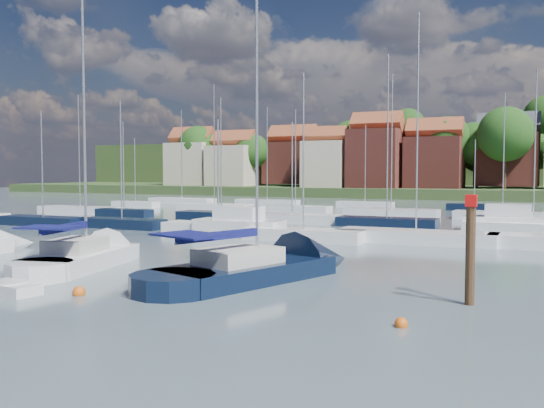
% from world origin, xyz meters
% --- Properties ---
extents(ground, '(260.00, 260.00, 0.00)m').
position_xyz_m(ground, '(0.00, 40.00, 0.00)').
color(ground, '#46585F').
rests_on(ground, ground).
extents(sailboat_centre, '(5.54, 12.02, 15.80)m').
position_xyz_m(sailboat_centre, '(-5.60, 4.03, 0.35)').
color(sailboat_centre, white).
rests_on(sailboat_centre, ground).
extents(sailboat_navy, '(7.58, 13.85, 18.49)m').
position_xyz_m(sailboat_navy, '(4.85, 4.69, 0.35)').
color(sailboat_navy, black).
rests_on(sailboat_navy, ground).
extents(tender, '(2.80, 1.68, 0.57)m').
position_xyz_m(tender, '(-3.14, -3.72, 0.22)').
color(tender, white).
rests_on(tender, ground).
extents(timber_piling, '(0.40, 0.40, 6.37)m').
position_xyz_m(timber_piling, '(14.05, 2.01, 1.08)').
color(timber_piling, '#4C331E').
rests_on(timber_piling, ground).
extents(buoy_c, '(0.46, 0.46, 0.46)m').
position_xyz_m(buoy_c, '(-4.27, -1.48, 0.00)').
color(buoy_c, '#D85914').
rests_on(buoy_c, ground).
extents(buoy_d, '(0.53, 0.53, 0.53)m').
position_xyz_m(buoy_d, '(-0.44, -2.81, 0.00)').
color(buoy_d, '#D85914').
rests_on(buoy_d, ground).
extents(buoy_e, '(0.42, 0.42, 0.42)m').
position_xyz_m(buoy_e, '(4.19, 5.85, 0.00)').
color(buoy_e, '#D85914').
rests_on(buoy_e, ground).
extents(buoy_f, '(0.44, 0.44, 0.44)m').
position_xyz_m(buoy_f, '(12.47, -2.27, 0.00)').
color(buoy_f, '#D85914').
rests_on(buoy_f, ground).
extents(marina_field, '(79.62, 41.41, 15.93)m').
position_xyz_m(marina_field, '(1.91, 35.15, 0.43)').
color(marina_field, white).
rests_on(marina_field, ground).
extents(far_shore_town, '(212.46, 90.00, 22.27)m').
position_xyz_m(far_shore_town, '(2.23, 132.67, 4.61)').
color(far_shore_town, '#3E4F27').
rests_on(far_shore_town, ground).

